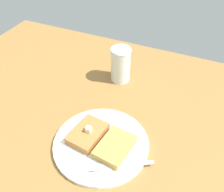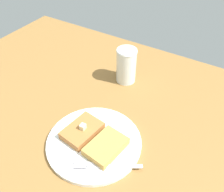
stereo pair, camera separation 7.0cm
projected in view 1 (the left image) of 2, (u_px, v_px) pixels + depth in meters
table_surface at (67, 167)px, 59.67cm from camera, size 118.80×118.80×1.95cm
plate at (101, 144)px, 62.85cm from camera, size 24.01×24.01×1.08cm
toast_slice_left at (88, 133)px, 63.42cm from camera, size 8.27×10.89×2.01cm
toast_slice_middle at (115, 147)px, 60.32cm from camera, size 8.27×10.89×2.01cm
butter_pat_primary at (89, 129)px, 62.14cm from camera, size 1.37×1.50×1.44cm
fork at (115, 167)px, 57.16cm from camera, size 14.42×9.54×0.36cm
syrup_jar at (121, 66)px, 80.20cm from camera, size 6.57×6.57×11.55cm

